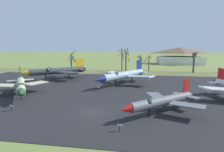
# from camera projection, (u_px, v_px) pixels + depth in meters

# --- Properties ---
(ground_plane) EXTENTS (600.00, 600.00, 0.00)m
(ground_plane) POSITION_uv_depth(u_px,v_px,m) (92.00, 113.00, 26.33)
(ground_plane) COLOR olive
(asphalt_apron) EXTENTS (82.63, 45.73, 0.05)m
(asphalt_apron) POSITION_uv_depth(u_px,v_px,m) (110.00, 90.00, 39.70)
(asphalt_apron) COLOR black
(asphalt_apron) RESTS_ON ground
(grass_verge_strip) EXTENTS (142.63, 12.00, 0.06)m
(grass_verge_strip) POSITION_uv_depth(u_px,v_px,m) (124.00, 72.00, 67.84)
(grass_verge_strip) COLOR brown
(grass_verge_strip) RESTS_ON ground
(jet_fighter_front_left) EXTENTS (12.90, 16.01, 5.63)m
(jet_fighter_front_left) POSITION_uv_depth(u_px,v_px,m) (123.00, 75.00, 45.07)
(jet_fighter_front_left) COLOR #8EA3B2
(jet_fighter_front_left) RESTS_ON ground
(info_placard_front_left) EXTENTS (0.58, 0.33, 1.04)m
(info_placard_front_left) POSITION_uv_depth(u_px,v_px,m) (98.00, 88.00, 38.90)
(info_placard_front_left) COLOR black
(info_placard_front_left) RESTS_ON ground
(jet_fighter_front_right) EXTENTS (10.44, 12.98, 4.97)m
(jet_fighter_front_right) POSITION_uv_depth(u_px,v_px,m) (21.00, 85.00, 35.02)
(jet_fighter_front_right) COLOR #B7B293
(jet_fighter_front_right) RESTS_ON ground
(info_placard_front_right) EXTENTS (0.61, 0.34, 0.93)m
(info_placard_front_right) POSITION_uv_depth(u_px,v_px,m) (11.00, 107.00, 26.88)
(info_placard_front_right) COLOR black
(info_placard_front_right) RESTS_ON ground
(jet_fighter_rear_left) EXTENTS (11.05, 10.52, 4.40)m
(jet_fighter_rear_left) POSITION_uv_depth(u_px,v_px,m) (161.00, 101.00, 25.57)
(jet_fighter_rear_left) COLOR #565B60
(jet_fighter_rear_left) RESTS_ON ground
(info_placard_rear_left) EXTENTS (0.49, 0.22, 0.91)m
(info_placard_rear_left) POSITION_uv_depth(u_px,v_px,m) (120.00, 127.00, 20.43)
(info_placard_rear_left) COLOR black
(info_placard_rear_left) RESTS_ON ground
(jet_fighter_rear_right) EXTENTS (15.11, 13.72, 5.64)m
(jet_fighter_rear_right) POSITION_uv_depth(u_px,v_px,m) (57.00, 71.00, 52.56)
(jet_fighter_rear_right) COLOR #33383D
(jet_fighter_rear_right) RESTS_ON ground
(info_placard_rear_right) EXTENTS (0.66, 0.31, 1.05)m
(info_placard_rear_right) POSITION_uv_depth(u_px,v_px,m) (20.00, 82.00, 46.20)
(info_placard_rear_right) COLOR black
(info_placard_rear_right) RESTS_ON ground
(bare_tree_far_left) EXTENTS (2.64, 2.71, 7.44)m
(bare_tree_far_left) POSITION_uv_depth(u_px,v_px,m) (72.00, 61.00, 71.60)
(bare_tree_far_left) COLOR #42382D
(bare_tree_far_left) RESTS_ON ground
(bare_tree_left_of_center) EXTENTS (3.51, 2.58, 8.56)m
(bare_tree_left_of_center) POSITION_uv_depth(u_px,v_px,m) (122.00, 59.00, 71.10)
(bare_tree_left_of_center) COLOR brown
(bare_tree_left_of_center) RESTS_ON ground
(bare_tree_center) EXTENTS (2.68, 2.34, 8.61)m
(bare_tree_center) POSITION_uv_depth(u_px,v_px,m) (126.00, 60.00, 67.68)
(bare_tree_center) COLOR #42382D
(bare_tree_center) RESTS_ON ground
(bare_tree_right_of_center) EXTENTS (2.88, 2.86, 6.02)m
(bare_tree_right_of_center) POSITION_uv_depth(u_px,v_px,m) (141.00, 63.00, 67.47)
(bare_tree_right_of_center) COLOR brown
(bare_tree_right_of_center) RESTS_ON ground
(bare_tree_far_right) EXTENTS (2.53, 3.17, 6.07)m
(bare_tree_far_right) POSITION_uv_depth(u_px,v_px,m) (149.00, 63.00, 69.22)
(bare_tree_far_right) COLOR brown
(bare_tree_far_right) RESTS_ON ground
(bare_tree_backdrop_extra) EXTENTS (1.91, 1.63, 7.21)m
(bare_tree_backdrop_extra) POSITION_uv_depth(u_px,v_px,m) (194.00, 61.00, 66.22)
(bare_tree_backdrop_extra) COLOR #42382D
(bare_tree_backdrop_extra) RESTS_ON ground
(visitor_building) EXTENTS (24.38, 16.30, 8.64)m
(visitor_building) POSITION_uv_depth(u_px,v_px,m) (180.00, 56.00, 100.58)
(visitor_building) COLOR silver
(visitor_building) RESTS_ON ground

